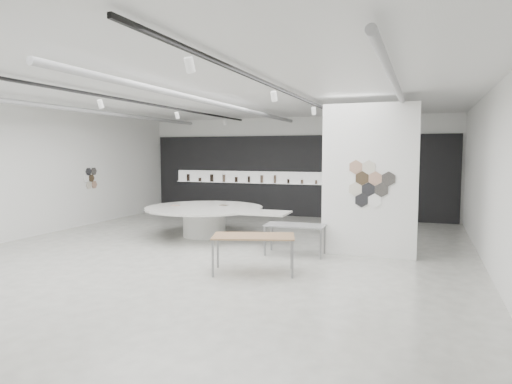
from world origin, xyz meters
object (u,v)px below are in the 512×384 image
(sample_table_wood, at_px, (253,238))
(partition_column, at_px, (369,180))
(display_island, at_px, (206,217))
(kitchen_counter, at_px, (365,208))
(sample_table_stone, at_px, (295,227))

(sample_table_wood, bearing_deg, partition_column, 50.24)
(display_island, xyz_separation_m, kitchen_counter, (4.02, 4.64, -0.09))
(sample_table_wood, bearing_deg, kitchen_counter, 80.76)
(partition_column, xyz_separation_m, sample_table_wood, (-2.02, -2.43, -1.08))
(display_island, relative_size, sample_table_stone, 3.04)
(partition_column, relative_size, sample_table_stone, 2.47)
(display_island, bearing_deg, sample_table_wood, -51.71)
(display_island, relative_size, kitchen_counter, 2.55)
(display_island, xyz_separation_m, sample_table_wood, (2.72, -3.31, 0.15))
(partition_column, distance_m, display_island, 4.98)
(partition_column, distance_m, kitchen_counter, 5.73)
(sample_table_wood, distance_m, kitchen_counter, 8.06)
(display_island, bearing_deg, sample_table_stone, -25.75)
(sample_table_stone, height_order, kitchen_counter, kitchen_counter)
(display_island, distance_m, kitchen_counter, 6.13)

